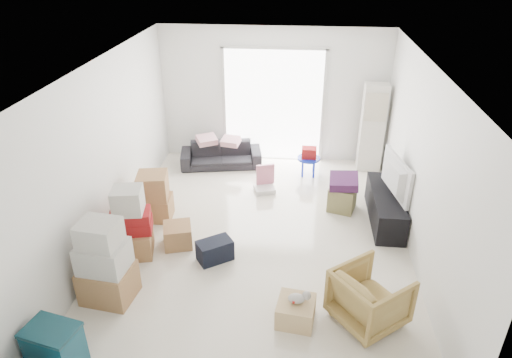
{
  "coord_description": "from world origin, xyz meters",
  "views": [
    {
      "loc": [
        0.53,
        -5.8,
        4.15
      ],
      "look_at": [
        -0.07,
        0.2,
        0.94
      ],
      "focal_mm": 32.0,
      "sensor_mm": 36.0,
      "label": 1
    }
  ],
  "objects_px": {
    "tv_console": "(385,207)",
    "wood_crate": "(296,311)",
    "kids_table": "(309,156)",
    "ottoman": "(342,198)",
    "storage_bins": "(56,350)",
    "sofa": "(221,151)",
    "armchair": "(370,295)",
    "television": "(388,190)",
    "ac_tower": "(372,128)"
  },
  "relations": [
    {
      "from": "tv_console",
      "to": "storage_bins",
      "type": "height_order",
      "value": "storage_bins"
    },
    {
      "from": "ottoman",
      "to": "sofa",
      "type": "bearing_deg",
      "value": 147.86
    },
    {
      "from": "kids_table",
      "to": "wood_crate",
      "type": "relative_size",
      "value": 1.31
    },
    {
      "from": "storage_bins",
      "to": "kids_table",
      "type": "height_order",
      "value": "storage_bins"
    },
    {
      "from": "armchair",
      "to": "ottoman",
      "type": "distance_m",
      "value": 2.59
    },
    {
      "from": "television",
      "to": "wood_crate",
      "type": "relative_size",
      "value": 2.47
    },
    {
      "from": "tv_console",
      "to": "ottoman",
      "type": "relative_size",
      "value": 3.56
    },
    {
      "from": "kids_table",
      "to": "armchair",
      "type": "bearing_deg",
      "value": -79.3
    },
    {
      "from": "armchair",
      "to": "kids_table",
      "type": "xyz_separation_m",
      "value": [
        -0.72,
        3.8,
        0.02
      ]
    },
    {
      "from": "tv_console",
      "to": "storage_bins",
      "type": "bearing_deg",
      "value": -139.05
    },
    {
      "from": "ac_tower",
      "to": "kids_table",
      "type": "bearing_deg",
      "value": -161.57
    },
    {
      "from": "ac_tower",
      "to": "ottoman",
      "type": "distance_m",
      "value": 1.86
    },
    {
      "from": "wood_crate",
      "to": "television",
      "type": "bearing_deg",
      "value": 59.7
    },
    {
      "from": "storage_bins",
      "to": "wood_crate",
      "type": "relative_size",
      "value": 1.41
    },
    {
      "from": "ac_tower",
      "to": "kids_table",
      "type": "height_order",
      "value": "ac_tower"
    },
    {
      "from": "sofa",
      "to": "ottoman",
      "type": "height_order",
      "value": "sofa"
    },
    {
      "from": "armchair",
      "to": "wood_crate",
      "type": "xyz_separation_m",
      "value": [
        -0.87,
        -0.1,
        -0.24
      ]
    },
    {
      "from": "sofa",
      "to": "ac_tower",
      "type": "bearing_deg",
      "value": -7.41
    },
    {
      "from": "ottoman",
      "to": "television",
      "type": "bearing_deg",
      "value": -23.28
    },
    {
      "from": "sofa",
      "to": "storage_bins",
      "type": "bearing_deg",
      "value": -110.07
    },
    {
      "from": "ac_tower",
      "to": "tv_console",
      "type": "bearing_deg",
      "value": -88.5
    },
    {
      "from": "ac_tower",
      "to": "storage_bins",
      "type": "height_order",
      "value": "ac_tower"
    },
    {
      "from": "sofa",
      "to": "kids_table",
      "type": "bearing_deg",
      "value": -18.35
    },
    {
      "from": "armchair",
      "to": "television",
      "type": "bearing_deg",
      "value": -51.44
    },
    {
      "from": "ac_tower",
      "to": "sofa",
      "type": "relative_size",
      "value": 1.09
    },
    {
      "from": "television",
      "to": "storage_bins",
      "type": "bearing_deg",
      "value": 120.06
    },
    {
      "from": "ac_tower",
      "to": "kids_table",
      "type": "relative_size",
      "value": 3.02
    },
    {
      "from": "ac_tower",
      "to": "storage_bins",
      "type": "distance_m",
      "value": 6.57
    },
    {
      "from": "ac_tower",
      "to": "armchair",
      "type": "bearing_deg",
      "value": -96.5
    },
    {
      "from": "sofa",
      "to": "kids_table",
      "type": "height_order",
      "value": "sofa"
    },
    {
      "from": "tv_console",
      "to": "television",
      "type": "relative_size",
      "value": 1.39
    },
    {
      "from": "armchair",
      "to": "storage_bins",
      "type": "height_order",
      "value": "armchair"
    },
    {
      "from": "television",
      "to": "sofa",
      "type": "relative_size",
      "value": 0.68
    },
    {
      "from": "tv_console",
      "to": "kids_table",
      "type": "xyz_separation_m",
      "value": [
        -1.25,
        1.51,
        0.15
      ]
    },
    {
      "from": "ac_tower",
      "to": "storage_bins",
      "type": "bearing_deg",
      "value": -126.02
    },
    {
      "from": "armchair",
      "to": "kids_table",
      "type": "distance_m",
      "value": 3.87
    },
    {
      "from": "ac_tower",
      "to": "ottoman",
      "type": "bearing_deg",
      "value": -111.03
    },
    {
      "from": "sofa",
      "to": "kids_table",
      "type": "xyz_separation_m",
      "value": [
        1.77,
        -0.25,
        0.09
      ]
    },
    {
      "from": "sofa",
      "to": "armchair",
      "type": "height_order",
      "value": "armchair"
    },
    {
      "from": "television",
      "to": "armchair",
      "type": "distance_m",
      "value": 2.36
    },
    {
      "from": "sofa",
      "to": "kids_table",
      "type": "distance_m",
      "value": 1.79
    },
    {
      "from": "armchair",
      "to": "wood_crate",
      "type": "relative_size",
      "value": 1.77
    },
    {
      "from": "sofa",
      "to": "kids_table",
      "type": "relative_size",
      "value": 2.78
    },
    {
      "from": "kids_table",
      "to": "wood_crate",
      "type": "height_order",
      "value": "kids_table"
    },
    {
      "from": "tv_console",
      "to": "armchair",
      "type": "height_order",
      "value": "armchair"
    },
    {
      "from": "ottoman",
      "to": "armchair",
      "type": "bearing_deg",
      "value": -86.81
    },
    {
      "from": "kids_table",
      "to": "wood_crate",
      "type": "bearing_deg",
      "value": -92.21
    },
    {
      "from": "ac_tower",
      "to": "storage_bins",
      "type": "xyz_separation_m",
      "value": [
        -3.85,
        -5.29,
        -0.56
      ]
    },
    {
      "from": "tv_console",
      "to": "wood_crate",
      "type": "xyz_separation_m",
      "value": [
        -1.4,
        -2.39,
        -0.11
      ]
    },
    {
      "from": "wood_crate",
      "to": "ac_tower",
      "type": "bearing_deg",
      "value": 72.6
    }
  ]
}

